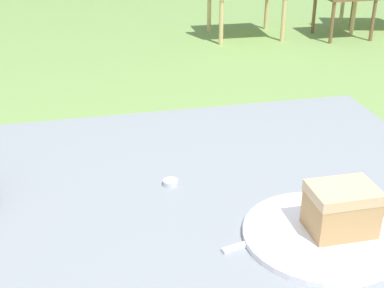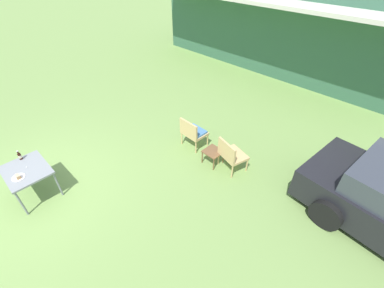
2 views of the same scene
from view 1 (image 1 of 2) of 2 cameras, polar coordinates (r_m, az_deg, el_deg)
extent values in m
cylinder|color=tan|center=(5.09, 7.97, 14.09)|extent=(0.04, 0.04, 0.37)
cylinder|color=tan|center=(4.94, 1.84, 13.96)|extent=(0.04, 0.04, 0.37)
cylinder|color=tan|center=(4.68, 9.73, 12.96)|extent=(0.04, 0.04, 0.37)
cylinder|color=tan|center=(4.52, 3.13, 12.82)|extent=(0.04, 0.04, 0.37)
cylinder|color=tan|center=(5.47, 15.79, 14.21)|extent=(0.04, 0.04, 0.37)
cylinder|color=tan|center=(5.05, 16.87, 13.17)|extent=(0.04, 0.04, 0.37)
cylinder|color=brown|center=(4.70, 14.72, 12.38)|extent=(0.03, 0.03, 0.34)
cylinder|color=brown|center=(4.88, 18.74, 12.35)|extent=(0.03, 0.03, 0.34)
cylinder|color=brown|center=(5.01, 12.89, 13.39)|extent=(0.03, 0.03, 0.34)
cylinder|color=brown|center=(5.18, 16.74, 13.35)|extent=(0.03, 0.03, 0.34)
cube|color=gray|center=(0.98, 1.29, -6.17)|extent=(0.98, 0.80, 0.04)
cylinder|color=gray|center=(1.60, 14.08, -8.09)|extent=(0.04, 0.04, 0.66)
cylinder|color=white|center=(0.88, 13.49, -9.40)|extent=(0.24, 0.24, 0.01)
cube|color=tan|center=(0.87, 15.56, -7.18)|extent=(0.10, 0.07, 0.06)
cube|color=tan|center=(0.85, 15.86, -5.00)|extent=(0.10, 0.08, 0.02)
cube|color=silver|center=(0.86, 8.06, -9.85)|extent=(0.16, 0.05, 0.01)
cylinder|color=silver|center=(0.99, -2.30, -4.12)|extent=(0.03, 0.03, 0.01)
camera|label=2|loc=(6.16, 88.65, 35.25)|focal=24.00mm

